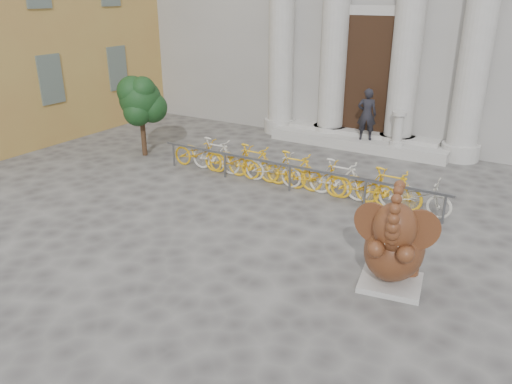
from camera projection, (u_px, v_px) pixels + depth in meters
The scene contains 7 objects.
ground at pixel (182, 271), 9.42m from camera, with size 80.00×80.00×0.00m, color #474442.
entrance_steps at pixel (358, 142), 16.83m from camera, with size 6.00×1.20×0.36m, color #A8A59E.
elephant_statue at pixel (394, 248), 8.64m from camera, with size 1.41×1.65×2.13m.
bike_rack at pixel (294, 170), 13.20m from camera, with size 8.20×0.53×1.00m.
tree at pixel (141, 101), 15.39m from camera, with size 1.46×1.33×2.54m.
pedestrian at pixel (367, 114), 16.14m from camera, with size 0.61×0.40×1.68m, color black.
balustrade_post at pixel (398, 130), 15.68m from camera, with size 0.44×0.44×1.07m.
Camera 1 is at (5.41, -6.29, 4.91)m, focal length 35.00 mm.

